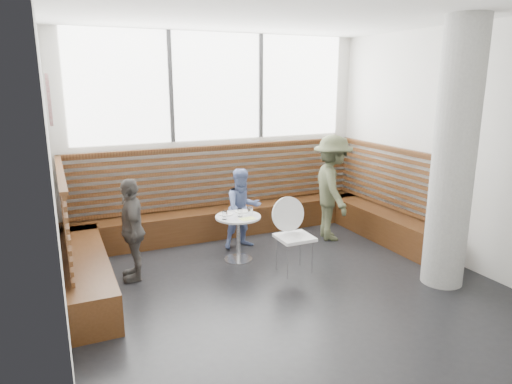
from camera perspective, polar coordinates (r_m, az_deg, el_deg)
name	(u,v)px	position (r m, az deg, el deg)	size (l,w,h in m)	color
room	(292,160)	(5.22, 4.53, 4.02)	(5.00, 5.00, 3.20)	silver
booth	(235,218)	(7.06, -2.60, -3.30)	(5.00, 2.50, 1.44)	#3C210F
concrete_column	(454,157)	(5.90, 23.51, 4.04)	(0.50, 0.50, 3.20)	gray
wall_art	(49,100)	(4.89, -24.46, 10.42)	(0.50, 0.50, 0.03)	white
cafe_table	(238,229)	(6.39, -2.25, -4.60)	(0.63, 0.63, 0.65)	silver
cafe_chair	(292,229)	(6.05, 4.51, -4.60)	(0.47, 0.46, 0.98)	white
adult_man	(332,188)	(7.27, 9.49, 0.52)	(1.08, 0.62, 1.67)	#464A31
child_back	(243,209)	(6.84, -1.65, -2.10)	(0.59, 0.46, 1.22)	#5D6EA1
child_left	(132,229)	(5.97, -15.22, -4.52)	(0.77, 0.32, 1.31)	#4D4946
plate_near	(226,214)	(6.41, -3.79, -2.77)	(0.21, 0.21, 0.01)	white
plate_far	(242,211)	(6.52, -1.82, -2.44)	(0.20, 0.20, 0.01)	white
glass_left	(225,215)	(6.18, -3.94, -2.91)	(0.07, 0.07, 0.12)	white
glass_mid	(240,213)	(6.30, -2.03, -2.58)	(0.07, 0.07, 0.11)	white
glass_right	(250,211)	(6.37, -0.73, -2.37)	(0.07, 0.07, 0.11)	white
menu_card	(247,219)	(6.20, -1.08, -3.36)	(0.21, 0.14, 0.00)	#A5C64C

